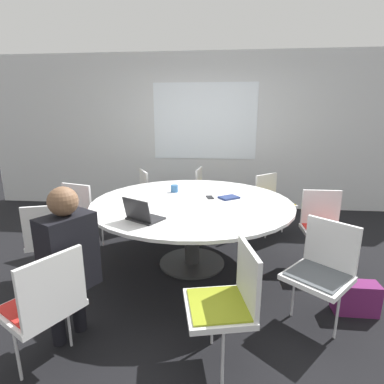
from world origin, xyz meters
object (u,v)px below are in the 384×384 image
at_px(chair_1, 228,297).
at_px(chair_5, 207,191).
at_px(chair_2, 322,267).
at_px(chair_6, 153,192).
at_px(chair_4, 272,200).
at_px(chair_0, 45,301).
at_px(coffee_cup, 174,189).
at_px(cell_phone, 210,197).
at_px(handbag, 356,298).
at_px(person_0, 68,256).
at_px(chair_3, 323,224).
at_px(laptop, 142,215).
at_px(chair_8, 52,236).
at_px(spiral_notebook, 229,197).
at_px(chair_7, 85,209).

height_order(chair_1, chair_5, same).
bearing_deg(chair_2, chair_6, -7.45).
distance_m(chair_4, chair_6, 1.78).
xyz_separation_m(chair_0, coffee_cup, (0.54, 1.91, 0.29)).
relative_size(cell_phone, handbag, 0.43).
height_order(chair_6, handbag, chair_6).
bearing_deg(chair_2, person_0, 53.58).
height_order(chair_3, coffee_cup, chair_3).
height_order(laptop, handbag, laptop).
relative_size(chair_8, handbag, 2.37).
height_order(chair_3, cell_phone, chair_3).
distance_m(laptop, cell_phone, 1.00).
distance_m(chair_8, spiral_notebook, 1.89).
bearing_deg(chair_7, chair_8, -69.47).
relative_size(chair_5, chair_7, 1.00).
relative_size(chair_6, chair_7, 1.00).
bearing_deg(chair_4, chair_8, -8.52).
bearing_deg(chair_0, chair_6, 28.15).
relative_size(spiral_notebook, coffee_cup, 2.92).
bearing_deg(chair_2, chair_1, 74.80).
xyz_separation_m(chair_2, spiral_notebook, (-0.71, 1.05, 0.25)).
bearing_deg(laptop, chair_5, -73.13).
distance_m(chair_2, coffee_cup, 1.89).
bearing_deg(cell_phone, laptop, -124.67).
xyz_separation_m(laptop, cell_phone, (0.57, 0.82, -0.05)).
bearing_deg(person_0, cell_phone, -3.55).
bearing_deg(chair_6, chair_7, -64.60).
distance_m(chair_0, handbag, 2.45).
distance_m(chair_1, coffee_cup, 1.89).
xyz_separation_m(chair_1, chair_4, (0.66, 2.39, 0.00)).
xyz_separation_m(chair_7, chair_8, (0.06, -0.88, 0.00)).
relative_size(chair_2, laptop, 2.24).
xyz_separation_m(chair_8, spiral_notebook, (1.74, 0.68, 0.25)).
bearing_deg(coffee_cup, chair_7, -179.06).
distance_m(chair_1, chair_2, 0.89).
xyz_separation_m(chair_0, chair_4, (1.83, 2.55, 0.00)).
relative_size(chair_0, chair_8, 1.00).
bearing_deg(coffee_cup, chair_5, 72.28).
height_order(chair_2, chair_3, same).
bearing_deg(person_0, chair_1, -65.27).
bearing_deg(laptop, handbag, -152.73).
bearing_deg(chair_7, laptop, -28.32).
distance_m(chair_0, chair_2, 2.02).
height_order(chair_0, chair_6, same).
height_order(chair_8, laptop, laptop).
height_order(chair_2, chair_5, same).
xyz_separation_m(person_0, spiral_notebook, (1.15, 1.44, 0.06)).
relative_size(chair_0, spiral_notebook, 3.31).
xyz_separation_m(spiral_notebook, handbag, (1.08, -0.88, -0.62)).
xyz_separation_m(chair_1, spiral_notebook, (0.03, 1.53, 0.25)).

